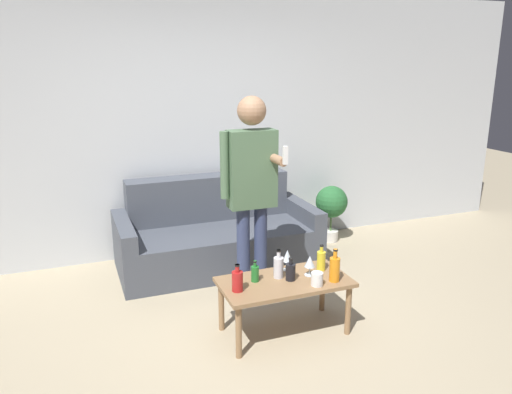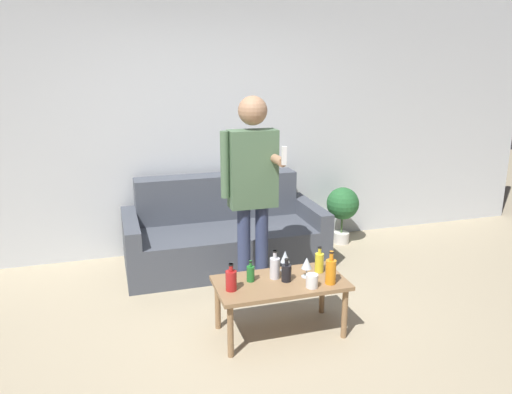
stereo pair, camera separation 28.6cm
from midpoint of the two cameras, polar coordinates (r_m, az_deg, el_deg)
The scene contains 15 objects.
ground_plane at distance 3.74m, azimuth 3.23°, elevation -17.05°, with size 16.00×16.00×0.00m, color tan.
wall_back at distance 5.26m, azimuth -4.63°, elevation 8.21°, with size 8.00×0.06×2.70m.
couch at distance 5.06m, azimuth -2.15°, elevation -4.27°, with size 1.95×0.91×0.86m.
coffee_table at distance 3.77m, azimuth 5.01°, elevation -10.30°, with size 0.97×0.50×0.43m.
bottle_orange at distance 3.76m, azimuth 4.37°, elevation -8.04°, with size 0.08×0.08×0.22m.
bottle_green at distance 3.90m, azimuth 9.36°, elevation -7.37°, with size 0.07×0.07×0.21m.
bottle_dark at distance 3.56m, azimuth -0.53°, elevation -9.48°, with size 0.08×0.08×0.20m.
bottle_yellow at distance 3.71m, azimuth 1.61°, elevation -8.71°, with size 0.06×0.06×0.16m.
bottle_red at distance 3.72m, azimuth 5.72°, elevation -8.59°, with size 0.07×0.07×0.17m.
bottle_clear at distance 3.72m, azimuth 10.76°, elevation -8.33°, with size 0.08×0.08×0.25m.
wine_glass_near at distance 3.79m, azimuth 7.99°, elevation -7.58°, with size 0.08×0.08×0.16m.
wine_glass_far at distance 3.87m, azimuth 5.47°, elevation -6.90°, with size 0.07×0.07×0.17m.
cup_on_table at distance 3.66m, azimuth 8.69°, elevation -9.49°, with size 0.09×0.09×0.10m.
person_standing_front at distance 4.04m, azimuth 1.61°, elevation 1.66°, with size 0.46×0.44×1.74m.
potted_plant at distance 5.65m, azimuth 11.31°, elevation -1.04°, with size 0.36×0.36×0.64m.
Camera 2 is at (-0.97, -3.00, 2.01)m, focal length 35.00 mm.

